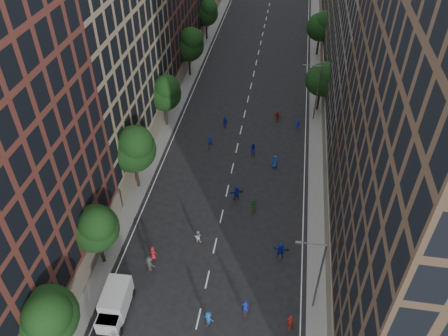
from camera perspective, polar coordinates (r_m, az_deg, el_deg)
name	(u,v)px	position (r m, az deg, el deg)	size (l,w,h in m)	color
ground	(241,132)	(64.84, 2.19, 4.74)	(240.00, 240.00, 0.00)	black
sidewalk_left	(174,99)	(73.02, -6.53, 8.94)	(4.00, 105.00, 0.15)	slate
sidewalk_right	(322,111)	(71.05, 12.70, 7.23)	(4.00, 105.00, 0.15)	slate
bldg_left_b	(81,25)	(57.56, -18.12, 17.37)	(14.00, 26.00, 34.00)	#948161
bldg_right_b	(398,20)	(61.85, 21.76, 17.56)	(14.00, 28.00, 33.00)	#645D52
tree_left_0	(47,316)	(39.20, -22.14, -17.48)	(5.20, 5.20, 8.83)	black
tree_left_1	(96,227)	(44.68, -16.43, -7.41)	(4.80, 4.80, 8.21)	black
tree_left_2	(133,147)	(52.22, -11.75, 2.65)	(5.60, 5.60, 9.45)	black
tree_left_3	(165,92)	(63.57, -7.74, 9.82)	(5.00, 5.00, 8.58)	black
tree_left_4	(189,44)	(77.22, -4.56, 15.89)	(5.40, 5.40, 9.08)	black
tree_left_5	(207,12)	(91.90, -2.26, 19.67)	(4.80, 4.80, 8.33)	black
tree_right_a	(323,78)	(68.58, 12.84, 11.35)	(5.00, 5.00, 8.39)	black
tree_right_b	(322,25)	(86.65, 12.66, 17.71)	(5.20, 5.20, 8.83)	black
streetlamp_near	(317,273)	(40.71, 12.09, -13.32)	(2.64, 0.22, 9.06)	#595B60
streetlamp_far	(316,90)	(66.22, 11.94, 9.95)	(2.64, 0.22, 9.06)	#595B60
cargo_van	(115,304)	(43.81, -14.07, -16.79)	(2.55, 5.11, 2.67)	silver
skater_1	(245,307)	(42.99, 2.80, -17.71)	(0.68, 0.45, 1.88)	#13249F
skater_3	(209,318)	(42.52, -2.03, -19.05)	(1.03, 0.59, 1.60)	blue
skater_5	(280,250)	(47.30, 7.39, -10.63)	(1.79, 0.57, 1.93)	#1524AB
skater_6	(153,253)	(47.44, -9.26, -10.94)	(0.82, 0.53, 1.67)	#A91C28
skater_7	(290,322)	(42.66, 8.66, -19.24)	(0.64, 0.42, 1.76)	maroon
skater_8	(198,237)	(48.45, -3.44, -8.98)	(0.78, 0.60, 1.60)	#AEAEAA
skater_9	(150,264)	(46.42, -9.67, -12.28)	(1.25, 0.72, 1.94)	#36363A
skater_10	(254,206)	(51.75, 3.88, -4.93)	(0.99, 0.41, 1.70)	#206B20
skater_11	(236,194)	(52.98, 1.64, -3.36)	(1.79, 0.57, 1.93)	#1319A1
skater_12	(275,162)	(58.11, 6.67, 0.82)	(0.88, 0.57, 1.80)	#1442A7
skater_13	(210,142)	(61.22, -1.84, 3.44)	(0.68, 0.45, 1.87)	navy
skater_14	(253,149)	(59.94, 3.79, 2.43)	(0.89, 0.69, 1.83)	#141FA2
skater_15	(297,125)	(65.73, 9.56, 5.54)	(1.03, 0.59, 1.60)	navy
skater_16	(225,123)	(65.24, 0.11, 5.96)	(1.04, 0.43, 1.77)	#1620B8
skater_17	(277,117)	(67.27, 6.99, 6.68)	(1.44, 0.46, 1.55)	#A3251B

